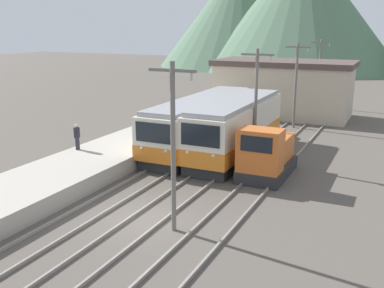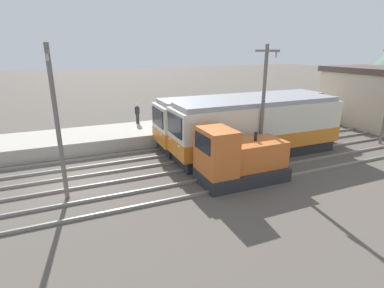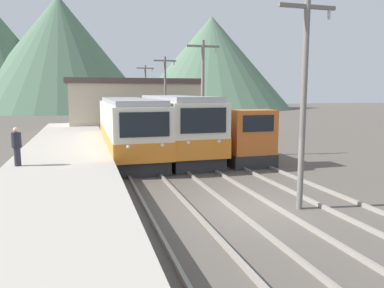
% 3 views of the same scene
% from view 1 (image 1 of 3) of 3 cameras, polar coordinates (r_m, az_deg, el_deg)
% --- Properties ---
extents(ground_plane, '(200.00, 200.00, 0.00)m').
position_cam_1_polar(ground_plane, '(20.07, -6.16, -9.48)').
color(ground_plane, '#564F47').
extents(platform_left, '(4.50, 54.00, 0.91)m').
position_cam_1_polar(platform_left, '(23.58, -19.34, -5.32)').
color(platform_left, '#ADA599').
rests_on(platform_left, ground).
extents(track_left, '(1.54, 60.00, 0.14)m').
position_cam_1_polar(track_left, '(21.42, -12.18, -7.93)').
color(track_left, gray).
rests_on(track_left, ground).
extents(track_center, '(1.54, 60.00, 0.14)m').
position_cam_1_polar(track_center, '(19.95, -5.67, -9.41)').
color(track_center, gray).
rests_on(track_center, ground).
extents(track_right, '(1.54, 60.00, 0.14)m').
position_cam_1_polar(track_right, '(18.71, 2.40, -11.06)').
color(track_right, gray).
rests_on(track_right, ground).
extents(commuter_train_left, '(2.84, 13.23, 3.52)m').
position_cam_1_polar(commuter_train_left, '(30.86, 1.20, 2.46)').
color(commuter_train_left, '#28282B').
rests_on(commuter_train_left, ground).
extents(commuter_train_center, '(2.84, 11.44, 3.68)m').
position_cam_1_polar(commuter_train_center, '(29.14, 5.62, 1.79)').
color(commuter_train_center, '#28282B').
rests_on(commuter_train_center, ground).
extents(shunting_locomotive, '(2.40, 4.66, 3.00)m').
position_cam_1_polar(shunting_locomotive, '(25.36, 9.46, -1.48)').
color(shunting_locomotive, '#28282B').
rests_on(shunting_locomotive, ground).
extents(catenary_mast_near, '(2.00, 0.20, 6.94)m').
position_cam_1_polar(catenary_mast_near, '(17.70, -2.40, 0.27)').
color(catenary_mast_near, slate).
rests_on(catenary_mast_near, ground).
extents(catenary_mast_mid, '(2.00, 0.20, 6.94)m').
position_cam_1_polar(catenary_mast_mid, '(27.50, 8.11, 5.35)').
color(catenary_mast_mid, slate).
rests_on(catenary_mast_mid, ground).
extents(catenary_mast_far, '(2.00, 0.20, 6.94)m').
position_cam_1_polar(catenary_mast_far, '(37.84, 13.05, 7.66)').
color(catenary_mast_far, slate).
rests_on(catenary_mast_far, ground).
extents(catenary_mast_distant, '(2.00, 0.20, 6.94)m').
position_cam_1_polar(catenary_mast_distant, '(48.37, 15.88, 8.95)').
color(catenary_mast_distant, slate).
rests_on(catenary_mast_distant, ground).
extents(person_on_platform, '(0.38, 0.38, 1.59)m').
position_cam_1_polar(person_on_platform, '(28.03, -14.40, 1.01)').
color(person_on_platform, '#282833').
rests_on(person_on_platform, platform_left).
extents(station_building, '(12.60, 6.30, 5.16)m').
position_cam_1_polar(station_building, '(43.13, 11.54, 6.99)').
color(station_building, beige).
rests_on(station_building, ground).
extents(mountain_backdrop, '(81.84, 38.75, 23.56)m').
position_cam_1_polar(mountain_backdrop, '(90.57, 18.56, 15.85)').
color(mountain_backdrop, '#517056').
rests_on(mountain_backdrop, ground).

